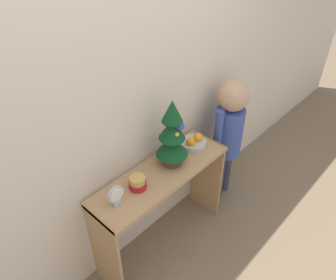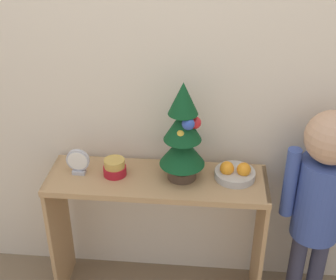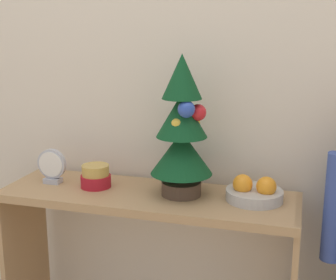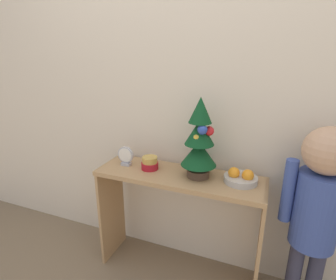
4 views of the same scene
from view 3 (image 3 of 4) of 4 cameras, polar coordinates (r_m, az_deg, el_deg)
name	(u,v)px [view 3 (image 3 of 4)]	position (r m, az deg, el deg)	size (l,w,h in m)	color
back_wall	(164,52)	(1.81, -0.47, 10.72)	(7.00, 0.05, 2.50)	beige
console_table	(148,240)	(1.77, -2.45, -12.04)	(1.08, 0.34, 0.76)	tan
mini_tree	(182,129)	(1.62, 1.72, 1.29)	(0.22, 0.22, 0.50)	#4C3828
fruit_bowl	(254,192)	(1.65, 10.48, -6.25)	(0.20, 0.20, 0.09)	#B7B2A8
singing_bowl	(96,177)	(1.77, -8.81, -4.43)	(0.11, 0.11, 0.09)	#AD1923
desk_clock	(52,167)	(1.84, -13.97, -3.16)	(0.11, 0.04, 0.13)	#B2B2B7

